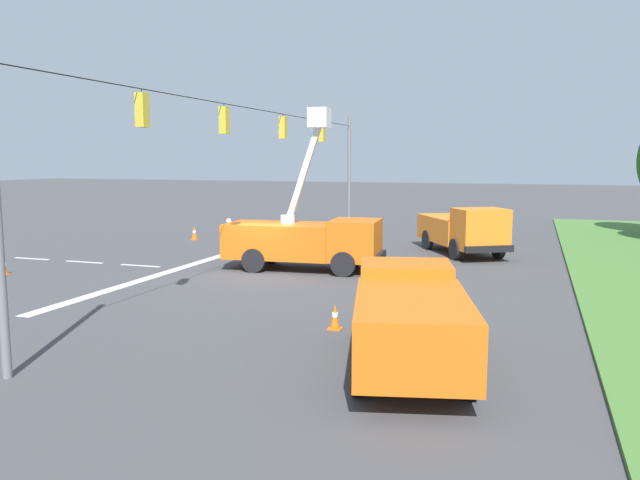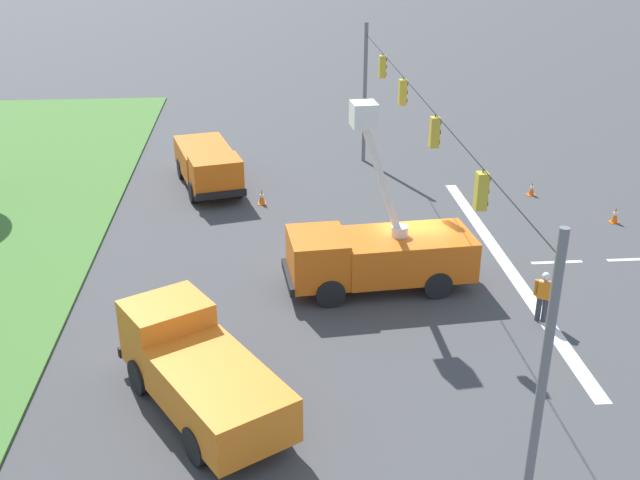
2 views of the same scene
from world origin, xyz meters
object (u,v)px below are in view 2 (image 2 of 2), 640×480
Objects in this scene: road_worker at (544,294)px; traffic_cone_foreground_left at (262,197)px; utility_truck_bucket_lift at (378,252)px; traffic_cone_foreground_right at (615,215)px; traffic_cone_mid_right at (532,189)px; utility_truck_support_near at (208,164)px; utility_truck_support_far at (198,369)px.

road_worker is 14.48m from traffic_cone_foreground_left.
utility_truck_bucket_lift is 9.48× the size of traffic_cone_foreground_left.
road_worker is at bearing 142.32° from traffic_cone_foreground_right.
traffic_cone_mid_right is (3.55, 2.44, -0.03)m from traffic_cone_foreground_right.
road_worker is at bearing 162.27° from traffic_cone_mid_right.
traffic_cone_foreground_left is at bearing 38.63° from road_worker.
utility_truck_support_far is at bearing -177.72° from utility_truck_support_near.
traffic_cone_foreground_right is (7.89, -6.09, -0.65)m from road_worker.
utility_truck_support_near reaches higher than traffic_cone_mid_right.
utility_truck_bucket_lift is 8.79m from utility_truck_support_far.
road_worker is 12.02m from traffic_cone_mid_right.
utility_truck_bucket_lift is 1.04× the size of utility_truck_support_far.
traffic_cone_mid_right is at bearing -17.73° from road_worker.
road_worker is 2.47× the size of traffic_cone_foreground_left.
traffic_cone_foreground_left is at bearing 90.61° from traffic_cone_mid_right.
traffic_cone_foreground_right reaches higher than traffic_cone_foreground_left.
utility_truck_bucket_lift reaches higher than traffic_cone_mid_right.
utility_truck_support_near is 9.05× the size of traffic_cone_foreground_right.
traffic_cone_mid_right is (15.19, -14.51, -0.89)m from utility_truck_support_far.
traffic_cone_foreground_right is 4.30m from traffic_cone_mid_right.
traffic_cone_foreground_left is 12.69m from traffic_cone_mid_right.
utility_truck_support_near reaches higher than road_worker.
utility_truck_bucket_lift is 5.76m from road_worker.
utility_truck_support_far is at bearing 136.32° from traffic_cone_mid_right.
utility_truck_bucket_lift is 12.75m from utility_truck_support_near.
traffic_cone_mid_right is (0.14, -12.69, -0.03)m from traffic_cone_foreground_left.
traffic_cone_foreground_right is (-3.41, -15.12, 0.00)m from traffic_cone_foreground_left.
utility_truck_bucket_lift is 3.84× the size of road_worker.
traffic_cone_foreground_left is 1.08× the size of traffic_cone_mid_right.
utility_truck_bucket_lift is at bearing 134.83° from traffic_cone_mid_right.
utility_truck_bucket_lift reaches higher than road_worker.
utility_truck_support_far is (-17.51, -0.70, 0.05)m from utility_truck_support_near.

